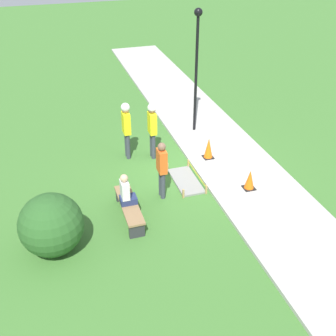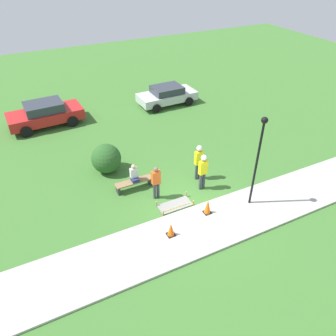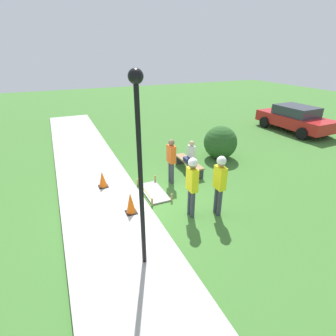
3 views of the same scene
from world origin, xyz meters
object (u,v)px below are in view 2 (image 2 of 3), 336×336
lamppost_near (259,151)px  traffic_cone_far_patch (208,207)px  bystander_in_orange_shirt (156,181)px  worker_assistant (203,169)px  parked_car_silver (167,95)px  parked_car_red (45,114)px  traffic_cone_near_patch (171,229)px  person_seated_on_bench (134,174)px  park_bench (134,183)px  worker_supervisor (199,159)px

lamppost_near → traffic_cone_far_patch: bearing=172.2°
bystander_in_orange_shirt → worker_assistant: bearing=-8.9°
worker_assistant → parked_car_silver: 10.25m
parked_car_red → traffic_cone_near_patch: bearing=-79.9°
worker_assistant → parked_car_silver: size_ratio=0.45×
traffic_cone_far_patch → parked_car_silver: bearing=72.1°
person_seated_on_bench → traffic_cone_near_patch: bearing=-88.2°
person_seated_on_bench → parked_car_silver: parked_car_silver is taller
parked_car_silver → traffic_cone_near_patch: bearing=-116.6°
park_bench → parked_car_silver: bearing=54.6°
person_seated_on_bench → worker_assistant: (2.91, -1.53, 0.38)m
person_seated_on_bench → parked_car_red: 9.19m
traffic_cone_far_patch → worker_supervisor: worker_supervisor is taller
lamppost_near → parked_car_silver: (1.60, 11.79, -2.19)m
traffic_cone_near_patch → parked_car_silver: (5.76, 11.97, 0.31)m
traffic_cone_far_patch → worker_assistant: bearing=66.1°
park_bench → worker_assistant: worker_assistant is taller
worker_assistant → parked_car_red: (-5.60, 10.32, -0.36)m
traffic_cone_far_patch → worker_assistant: (0.75, 1.70, 0.73)m
parked_car_silver → traffic_cone_far_patch: bearing=-108.7°
park_bench → person_seated_on_bench: 0.48m
traffic_cone_near_patch → traffic_cone_far_patch: size_ratio=0.86×
traffic_cone_far_patch → person_seated_on_bench: bearing=123.8°
lamppost_near → parked_car_silver: bearing=82.3°
worker_supervisor → worker_assistant: worker_supervisor is taller
worker_supervisor → parked_car_red: 11.17m
worker_supervisor → parked_car_silver: size_ratio=0.46×
traffic_cone_near_patch → parked_car_red: 12.80m
traffic_cone_near_patch → lamppost_near: size_ratio=0.14×
worker_supervisor → worker_assistant: (-0.24, -0.80, -0.01)m
person_seated_on_bench → parked_car_silver: bearing=54.6°
person_seated_on_bench → lamppost_near: size_ratio=0.20×
worker_assistant → parked_car_red: bearing=118.5°
person_seated_on_bench → worker_assistant: bearing=-27.7°
traffic_cone_far_patch → lamppost_near: bearing=-7.8°
person_seated_on_bench → parked_car_silver: size_ratio=0.21×
person_seated_on_bench → worker_supervisor: size_ratio=0.46×
park_bench → worker_supervisor: worker_supervisor is taller
traffic_cone_far_patch → worker_assistant: worker_assistant is taller
park_bench → traffic_cone_far_patch: bearing=-55.1°
park_bench → worker_supervisor: bearing=-11.9°
worker_supervisor → parked_car_red: size_ratio=0.41×
bystander_in_orange_shirt → lamppost_near: size_ratio=0.40×
parked_car_red → parked_car_silver: bearing=-5.9°
park_bench → parked_car_red: parked_car_red is taller
traffic_cone_far_patch → parked_car_red: size_ratio=0.15×
worker_supervisor → lamppost_near: size_ratio=0.45×
traffic_cone_far_patch → worker_supervisor: (0.99, 2.50, 0.74)m
traffic_cone_near_patch → traffic_cone_far_patch: traffic_cone_far_patch is taller
park_bench → worker_assistant: bearing=-26.6°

